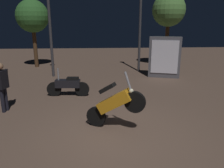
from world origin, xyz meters
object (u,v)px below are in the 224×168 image
at_px(motorcycle_orange_foreground, 114,103).
at_px(person_rider_beside, 2,83).
at_px(streetlamp_far, 140,16).
at_px(motorcycle_black_parked_left, 68,85).
at_px(streetlamp_near, 49,9).
at_px(kiosk_billboard, 165,57).

height_order(motorcycle_orange_foreground, person_rider_beside, motorcycle_orange_foreground).
bearing_deg(streetlamp_far, motorcycle_black_parked_left, -129.22).
relative_size(streetlamp_near, kiosk_billboard, 2.61).
xyz_separation_m(person_rider_beside, streetlamp_near, (0.67, 4.82, 2.49)).
xyz_separation_m(person_rider_beside, streetlamp_far, (5.48, 5.87, 2.21)).
height_order(motorcycle_black_parked_left, kiosk_billboard, kiosk_billboard).
relative_size(person_rider_beside, streetlamp_far, 0.32).
bearing_deg(motorcycle_orange_foreground, streetlamp_far, 100.92).
bearing_deg(kiosk_billboard, motorcycle_orange_foreground, 79.61).
height_order(person_rider_beside, streetlamp_near, streetlamp_near).
bearing_deg(streetlamp_near, streetlamp_far, 12.30).
height_order(motorcycle_orange_foreground, motorcycle_black_parked_left, motorcycle_orange_foreground).
bearing_deg(streetlamp_far, motorcycle_orange_foreground, -105.38).
height_order(streetlamp_far, kiosk_billboard, streetlamp_far).
distance_m(streetlamp_far, kiosk_billboard, 2.83).
distance_m(motorcycle_orange_foreground, streetlamp_far, 8.02).
distance_m(motorcycle_orange_foreground, streetlamp_near, 7.42).
relative_size(motorcycle_black_parked_left, person_rider_beside, 1.04).
bearing_deg(motorcycle_orange_foreground, kiosk_billboard, 88.42).
height_order(person_rider_beside, kiosk_billboard, kiosk_billboard).
distance_m(person_rider_beside, kiosk_billboard, 7.82).
distance_m(motorcycle_orange_foreground, kiosk_billboard, 6.59).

